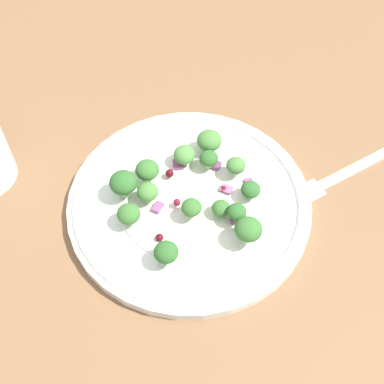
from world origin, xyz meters
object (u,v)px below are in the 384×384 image
object	(u,v)px
plate	(192,202)
fork	(351,170)
broccoli_floret_0	(221,206)
broccoli_floret_2	(147,192)
broccoli_floret_1	(248,230)

from	to	relation	value
plate	fork	world-z (taller)	plate
plate	fork	xyz separation A→B (cm)	(-2.90, 18.64, -0.61)
broccoli_floret_0	fork	size ratio (longest dim) A/B	0.11
broccoli_floret_2	fork	size ratio (longest dim) A/B	0.13
plate	broccoli_floret_2	bearing A→B (deg)	-94.14
broccoli_floret_0	fork	world-z (taller)	broccoli_floret_0
plate	broccoli_floret_0	distance (cm)	3.74
fork	broccoli_floret_1	bearing A→B (deg)	-57.83
plate	fork	distance (cm)	18.87
broccoli_floret_2	broccoli_floret_1	bearing A→B (deg)	57.92
plate	broccoli_floret_1	bearing A→B (deg)	41.09
broccoli_floret_0	broccoli_floret_2	world-z (taller)	broccoli_floret_2
broccoli_floret_1	broccoli_floret_0	bearing A→B (deg)	-149.92
broccoli_floret_2	plate	bearing A→B (deg)	85.86
plate	fork	bearing A→B (deg)	98.83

